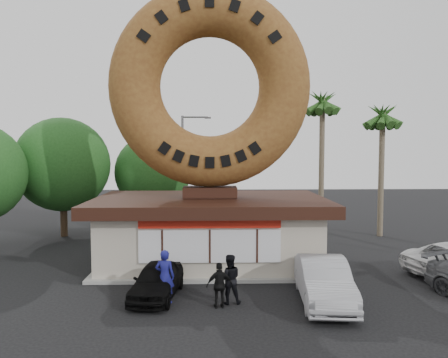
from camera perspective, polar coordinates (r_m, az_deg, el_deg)
ground at (r=16.26m, az=-1.90°, el=-16.41°), size 90.00×90.00×0.00m
donut_shop at (r=21.58m, az=-1.82°, el=-6.42°), size 11.20×7.20×3.80m
giant_donut at (r=21.45m, az=-1.87°, el=11.95°), size 9.67×2.47×9.67m
tree_west at (r=29.85m, az=-20.34°, el=1.78°), size 6.00×6.00×7.65m
tree_mid at (r=30.56m, az=-9.28°, el=0.85°), size 5.20×5.20×6.63m
palm_near at (r=30.29m, az=12.74°, el=9.10°), size 2.60×2.60×9.75m
palm_far at (r=29.86m, az=20.00°, el=7.24°), size 2.60×2.60×8.75m
street_lamp at (r=31.33m, az=-5.15°, el=1.81°), size 2.11×0.20×8.00m
person_left at (r=16.54m, az=-7.74°, el=-12.49°), size 0.78×0.58×1.97m
person_center at (r=16.35m, az=0.67°, el=-12.93°), size 0.92×0.74×1.82m
person_right at (r=15.97m, az=-0.56°, el=-13.71°), size 0.99×0.51×1.63m
car_black at (r=17.26m, az=-8.75°, el=-12.93°), size 2.03×4.02×1.31m
car_silver at (r=16.90m, az=12.90°, el=-12.84°), size 2.09×4.99×1.60m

